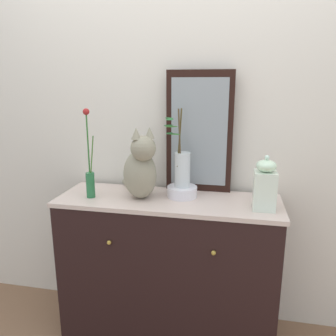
{
  "coord_description": "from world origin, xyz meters",
  "views": [
    {
      "loc": [
        0.36,
        -1.76,
        1.52
      ],
      "look_at": [
        0.0,
        0.0,
        1.07
      ],
      "focal_mm": 35.61,
      "sensor_mm": 36.0,
      "label": 1
    }
  ],
  "objects_px": {
    "mirror_leaning": "(199,132)",
    "vase_glass_clear": "(182,167)",
    "cat_sitting": "(140,169)",
    "bowl_porcelain": "(182,192)",
    "jar_lidded_porcelain": "(265,186)",
    "vase_slim_green": "(90,175)",
    "sideboard": "(168,268)"
  },
  "relations": [
    {
      "from": "sideboard",
      "to": "jar_lidded_porcelain",
      "type": "height_order",
      "value": "jar_lidded_porcelain"
    },
    {
      "from": "bowl_porcelain",
      "to": "vase_glass_clear",
      "type": "height_order",
      "value": "vase_glass_clear"
    },
    {
      "from": "cat_sitting",
      "to": "vase_glass_clear",
      "type": "bearing_deg",
      "value": 17.24
    },
    {
      "from": "cat_sitting",
      "to": "jar_lidded_porcelain",
      "type": "xyz_separation_m",
      "value": [
        0.67,
        -0.04,
        -0.04
      ]
    },
    {
      "from": "bowl_porcelain",
      "to": "mirror_leaning",
      "type": "bearing_deg",
      "value": 61.44
    },
    {
      "from": "mirror_leaning",
      "to": "bowl_porcelain",
      "type": "relative_size",
      "value": 4.13
    },
    {
      "from": "sideboard",
      "to": "cat_sitting",
      "type": "bearing_deg",
      "value": -172.48
    },
    {
      "from": "sideboard",
      "to": "jar_lidded_porcelain",
      "type": "relative_size",
      "value": 4.42
    },
    {
      "from": "sideboard",
      "to": "mirror_leaning",
      "type": "relative_size",
      "value": 1.78
    },
    {
      "from": "mirror_leaning",
      "to": "vase_glass_clear",
      "type": "relative_size",
      "value": 1.61
    },
    {
      "from": "mirror_leaning",
      "to": "jar_lidded_porcelain",
      "type": "height_order",
      "value": "mirror_leaning"
    },
    {
      "from": "cat_sitting",
      "to": "bowl_porcelain",
      "type": "bearing_deg",
      "value": 17.11
    },
    {
      "from": "cat_sitting",
      "to": "bowl_porcelain",
      "type": "height_order",
      "value": "cat_sitting"
    },
    {
      "from": "vase_slim_green",
      "to": "bowl_porcelain",
      "type": "bearing_deg",
      "value": 12.31
    },
    {
      "from": "mirror_leaning",
      "to": "vase_glass_clear",
      "type": "height_order",
      "value": "mirror_leaning"
    },
    {
      "from": "vase_glass_clear",
      "to": "jar_lidded_porcelain",
      "type": "distance_m",
      "value": 0.47
    },
    {
      "from": "mirror_leaning",
      "to": "vase_slim_green",
      "type": "bearing_deg",
      "value": -156.9
    },
    {
      "from": "cat_sitting",
      "to": "vase_glass_clear",
      "type": "distance_m",
      "value": 0.23
    },
    {
      "from": "vase_glass_clear",
      "to": "vase_slim_green",
      "type": "bearing_deg",
      "value": -167.67
    },
    {
      "from": "cat_sitting",
      "to": "vase_glass_clear",
      "type": "relative_size",
      "value": 0.93
    },
    {
      "from": "mirror_leaning",
      "to": "jar_lidded_porcelain",
      "type": "distance_m",
      "value": 0.5
    },
    {
      "from": "sideboard",
      "to": "vase_slim_green",
      "type": "height_order",
      "value": "vase_slim_green"
    },
    {
      "from": "mirror_leaning",
      "to": "jar_lidded_porcelain",
      "type": "bearing_deg",
      "value": -33.62
    },
    {
      "from": "mirror_leaning",
      "to": "cat_sitting",
      "type": "xyz_separation_m",
      "value": [
        -0.3,
        -0.21,
        -0.19
      ]
    },
    {
      "from": "sideboard",
      "to": "vase_glass_clear",
      "type": "xyz_separation_m",
      "value": [
        0.07,
        0.05,
        0.62
      ]
    },
    {
      "from": "bowl_porcelain",
      "to": "sideboard",
      "type": "bearing_deg",
      "value": -145.93
    },
    {
      "from": "mirror_leaning",
      "to": "vase_slim_green",
      "type": "distance_m",
      "value": 0.68
    },
    {
      "from": "vase_slim_green",
      "to": "cat_sitting",
      "type": "bearing_deg",
      "value": 8.38
    },
    {
      "from": "cat_sitting",
      "to": "vase_slim_green",
      "type": "relative_size",
      "value": 0.81
    },
    {
      "from": "vase_slim_green",
      "to": "vase_glass_clear",
      "type": "xyz_separation_m",
      "value": [
        0.51,
        0.11,
        0.05
      ]
    },
    {
      "from": "vase_slim_green",
      "to": "bowl_porcelain",
      "type": "relative_size",
      "value": 2.93
    },
    {
      "from": "jar_lidded_porcelain",
      "to": "vase_glass_clear",
      "type": "bearing_deg",
      "value": 166.67
    }
  ]
}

